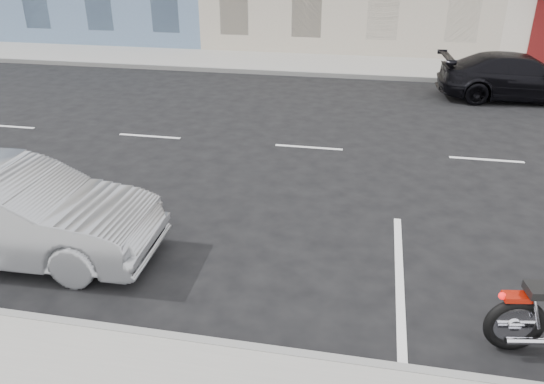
{
  "coord_description": "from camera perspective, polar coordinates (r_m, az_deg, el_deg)",
  "views": [
    {
      "loc": [
        -0.59,
        -11.68,
        4.5
      ],
      "look_at": [
        -2.07,
        -4.17,
        0.8
      ],
      "focal_mm": 35.0,
      "sensor_mm": 36.0,
      "label": 1
    }
  ],
  "objects": [
    {
      "name": "sidewalk_far",
      "position": [
        21.32,
        -1.11,
        13.82
      ],
      "size": [
        80.0,
        3.4,
        0.15
      ],
      "primitive_type": "cube",
      "color": "gray",
      "rests_on": "ground"
    },
    {
      "name": "curb_far",
      "position": [
        19.7,
        -2.17,
        12.82
      ],
      "size": [
        80.0,
        0.12,
        0.16
      ],
      "primitive_type": "cube",
      "color": "gray",
      "rests_on": "ground"
    },
    {
      "name": "sedan_silver",
      "position": [
        8.93,
        -26.1,
        -2.01
      ],
      "size": [
        4.47,
        1.7,
        1.46
      ],
      "primitive_type": "imported",
      "rotation": [
        0.0,
        0.0,
        1.61
      ],
      "color": "#97999E",
      "rests_on": "ground"
    },
    {
      "name": "ground",
      "position": [
        12.53,
        13.09,
        4.06
      ],
      "size": [
        120.0,
        120.0,
        0.0
      ],
      "primitive_type": "plane",
      "color": "black",
      "rests_on": "ground"
    },
    {
      "name": "car_far",
      "position": [
        17.93,
        24.98,
        11.15
      ],
      "size": [
        4.82,
        2.24,
        1.36
      ],
      "primitive_type": "imported",
      "rotation": [
        0.0,
        0.0,
        1.64
      ],
      "color": "black",
      "rests_on": "ground"
    },
    {
      "name": "curb_near",
      "position": [
        7.8,
        -26.64,
        -11.92
      ],
      "size": [
        80.0,
        0.12,
        0.16
      ],
      "primitive_type": "cube",
      "color": "gray",
      "rests_on": "ground"
    }
  ]
}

